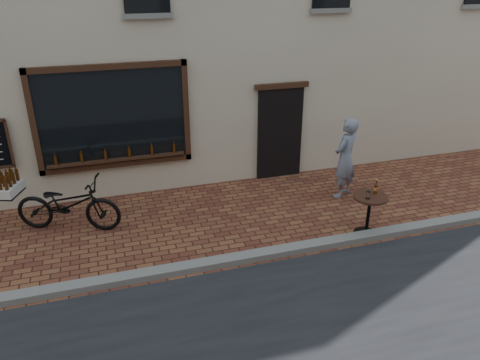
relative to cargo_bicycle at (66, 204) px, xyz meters
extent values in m
plane|color=#58281C|center=(3.00, -2.27, -0.55)|extent=(90.00, 90.00, 0.00)
cube|color=slate|center=(3.00, -2.07, -0.49)|extent=(90.00, 0.25, 0.12)
cube|color=black|center=(1.10, 1.18, 1.30)|extent=(3.00, 0.06, 2.00)
cube|color=black|center=(1.10, 1.16, 2.36)|extent=(3.24, 0.10, 0.12)
cube|color=black|center=(1.10, 1.16, 0.24)|extent=(3.24, 0.10, 0.12)
cube|color=black|center=(-0.46, 1.16, 1.30)|extent=(0.12, 0.10, 2.24)
cube|color=black|center=(2.66, 1.16, 1.30)|extent=(0.12, 0.10, 2.24)
cube|color=black|center=(1.10, 1.11, 0.37)|extent=(2.90, 0.16, 0.05)
cube|color=black|center=(4.90, 1.19, 0.55)|extent=(1.10, 0.10, 2.20)
cube|color=black|center=(4.90, 1.16, 1.71)|extent=(1.30, 0.10, 0.12)
cylinder|color=#3D1C07|center=(-0.15, 1.11, 0.49)|extent=(0.06, 0.06, 0.19)
cylinder|color=#3D1C07|center=(0.35, 1.11, 0.49)|extent=(0.06, 0.06, 0.19)
cylinder|color=#3D1C07|center=(0.85, 1.11, 0.49)|extent=(0.06, 0.06, 0.19)
cylinder|color=#3D1C07|center=(1.35, 1.11, 0.49)|extent=(0.06, 0.06, 0.19)
cylinder|color=#3D1C07|center=(1.85, 1.11, 0.49)|extent=(0.06, 0.06, 0.19)
cylinder|color=#3D1C07|center=(2.35, 1.11, 0.49)|extent=(0.06, 0.06, 0.19)
imported|color=black|center=(0.04, -0.01, -0.01)|extent=(2.18, 1.38, 1.08)
cube|color=black|center=(-1.03, 0.38, 0.19)|extent=(0.58, 0.68, 0.04)
cube|color=beige|center=(-1.03, 0.38, 0.29)|extent=(0.59, 0.70, 0.17)
cylinder|color=#3D1C07|center=(-0.99, 0.14, 0.49)|extent=(0.07, 0.07, 0.23)
cylinder|color=#3D1C07|center=(-1.10, 0.18, 0.49)|extent=(0.07, 0.07, 0.23)
cylinder|color=#3D1C07|center=(-0.94, 0.27, 0.49)|extent=(0.07, 0.07, 0.23)
cylinder|color=#3D1C07|center=(-1.05, 0.31, 0.49)|extent=(0.07, 0.07, 0.23)
cylinder|color=#3D1C07|center=(-0.89, 0.41, 0.49)|extent=(0.07, 0.07, 0.23)
cylinder|color=#3D1C07|center=(-1.00, 0.45, 0.49)|extent=(0.07, 0.07, 0.23)
cylinder|color=#3D1C07|center=(-1.12, 0.49, 0.49)|extent=(0.07, 0.07, 0.23)
cylinder|color=#3D1C07|center=(-0.84, 0.54, 0.49)|extent=(0.07, 0.07, 0.23)
cylinder|color=#3D1C07|center=(-0.96, 0.58, 0.49)|extent=(0.07, 0.07, 0.23)
cylinder|color=black|center=(5.51, -1.92, -0.54)|extent=(0.48, 0.48, 0.03)
cylinder|color=black|center=(5.51, -1.92, -0.14)|extent=(0.06, 0.06, 0.76)
cylinder|color=black|center=(5.51, -1.92, 0.26)|extent=(0.65, 0.65, 0.04)
cylinder|color=gold|center=(5.64, -1.86, 0.38)|extent=(0.07, 0.07, 0.06)
cylinder|color=white|center=(5.40, -2.00, 0.35)|extent=(0.08, 0.08, 0.14)
imported|color=slate|center=(5.88, -0.27, 0.36)|extent=(0.79, 0.72, 1.82)
camera|label=1|loc=(0.88, -8.68, 4.22)|focal=35.00mm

